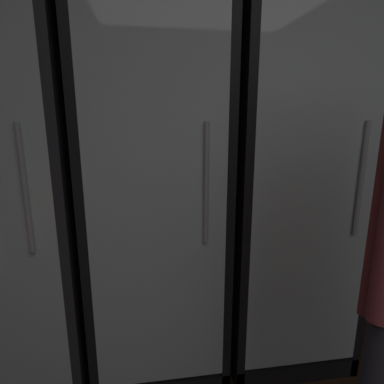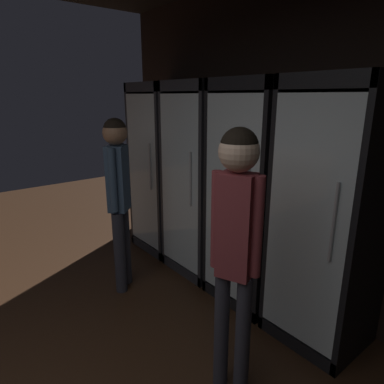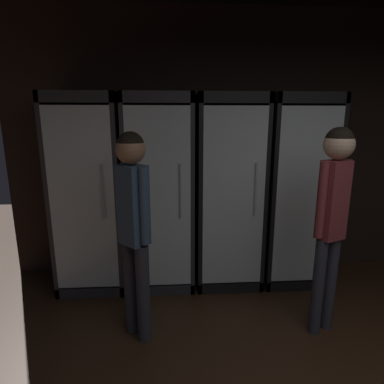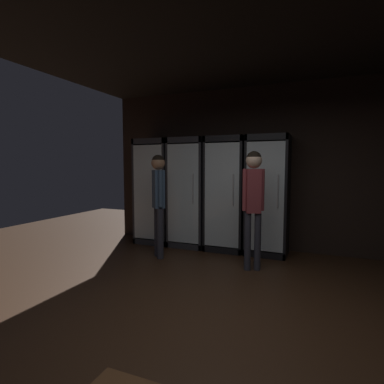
{
  "view_description": "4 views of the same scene",
  "coord_description": "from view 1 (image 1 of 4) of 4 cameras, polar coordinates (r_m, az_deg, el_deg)",
  "views": [
    {
      "loc": [
        -0.75,
        1.12,
        1.34
      ],
      "look_at": [
        -0.5,
        2.73,
        0.94
      ],
      "focal_mm": 30.3,
      "sensor_mm": 36.0,
      "label": 1
    },
    {
      "loc": [
        1.13,
        0.55,
        1.79
      ],
      "look_at": [
        -1.33,
        2.51,
        0.89
      ],
      "focal_mm": 31.36,
      "sensor_mm": 36.0,
      "label": 2
    },
    {
      "loc": [
        -1.25,
        -0.37,
        1.69
      ],
      "look_at": [
        -1.08,
        2.39,
        1.05
      ],
      "focal_mm": 29.17,
      "sensor_mm": 36.0,
      "label": 3
    },
    {
      "loc": [
        0.77,
        -2.35,
        1.44
      ],
      "look_at": [
        -1.18,
        2.33,
        1.01
      ],
      "focal_mm": 28.7,
      "sensor_mm": 36.0,
      "label": 4
    }
  ],
  "objects": [
    {
      "name": "cooler_center",
      "position": [
        1.66,
        -6.55,
        -0.13
      ],
      "size": [
        0.66,
        0.61,
        1.93
      ],
      "color": "black",
      "rests_on": "ground"
    },
    {
      "name": "wall_back",
      "position": [
        2.05,
        13.05,
        15.04
      ],
      "size": [
        6.0,
        0.06,
        2.8
      ],
      "primitive_type": "cube",
      "color": "black",
      "rests_on": "ground"
    },
    {
      "name": "cooler_right",
      "position": [
        1.81,
        15.76,
        0.87
      ],
      "size": [
        0.66,
        0.61,
        1.93
      ],
      "color": "black",
      "rests_on": "ground"
    },
    {
      "name": "cooler_left",
      "position": [
        1.77,
        -29.39,
        -1.27
      ],
      "size": [
        0.66,
        0.61,
        1.93
      ],
      "color": "#2B2B30",
      "rests_on": "ground"
    }
  ]
}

